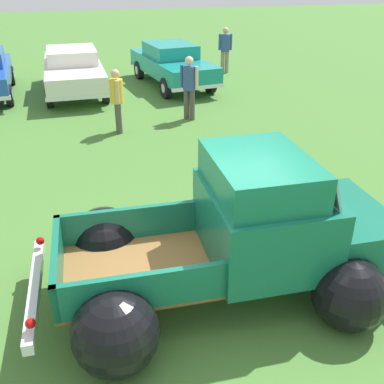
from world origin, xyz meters
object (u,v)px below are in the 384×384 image
(spectator_1, at_px, (117,98))
(show_car_1, at_px, (73,69))
(spectator_0, at_px, (225,47))
(vintage_pickup_truck, at_px, (243,241))
(show_car_2, at_px, (172,63))
(spectator_2, at_px, (189,84))

(spectator_1, bearing_deg, show_car_1, -77.52)
(spectator_0, bearing_deg, vintage_pickup_truck, 175.76)
(show_car_1, relative_size, spectator_1, 2.93)
(vintage_pickup_truck, bearing_deg, show_car_2, 83.63)
(spectator_0, xyz_separation_m, spectator_1, (-4.78, -5.99, -0.07))
(show_car_2, distance_m, spectator_1, 5.11)
(show_car_2, relative_size, spectator_1, 2.98)
(show_car_1, distance_m, spectator_2, 4.84)
(spectator_1, distance_m, spectator_2, 2.11)
(show_car_1, xyz_separation_m, spectator_1, (1.03, -4.33, 0.13))
(show_car_1, relative_size, spectator_2, 2.73)
(vintage_pickup_truck, height_order, show_car_2, vintage_pickup_truck)
(vintage_pickup_truck, bearing_deg, spectator_2, 82.43)
(vintage_pickup_truck, xyz_separation_m, spectator_1, (-0.96, 6.69, 0.16))
(spectator_0, relative_size, spectator_1, 1.07)
(vintage_pickup_truck, xyz_separation_m, show_car_1, (-1.99, 11.02, 0.03))
(vintage_pickup_truck, xyz_separation_m, spectator_2, (1.06, 7.28, 0.24))
(show_car_2, bearing_deg, show_car_1, -95.89)
(spectator_0, bearing_deg, spectator_1, 153.91)
(show_car_2, relative_size, spectator_0, 2.79)
(spectator_0, bearing_deg, show_car_1, 118.43)
(vintage_pickup_truck, height_order, spectator_1, vintage_pickup_truck)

